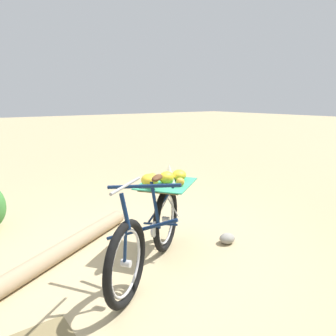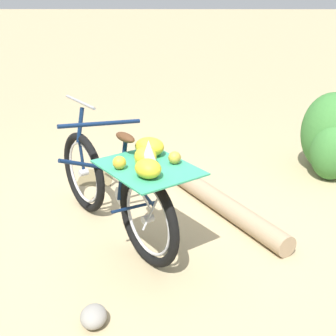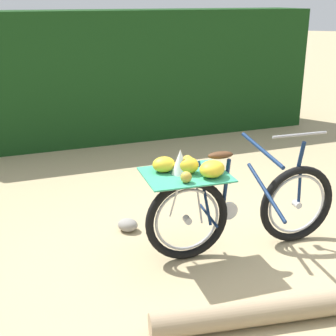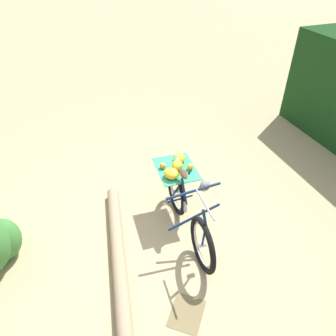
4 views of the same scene
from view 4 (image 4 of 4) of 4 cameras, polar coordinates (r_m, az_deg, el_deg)
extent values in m
plane|color=tan|center=(4.79, 1.15, -9.84)|extent=(60.00, 60.00, 0.00)
torus|color=black|center=(4.07, 6.21, -13.55)|extent=(0.63, 0.49, 0.73)
torus|color=#B7B7BC|center=(4.07, 6.21, -13.55)|extent=(0.47, 0.35, 0.57)
cylinder|color=#B7B7BC|center=(4.07, 6.21, -13.55)|extent=(0.10, 0.10, 0.06)
torus|color=black|center=(4.75, 1.47, -4.21)|extent=(0.63, 0.49, 0.73)
torus|color=#B7B7BC|center=(4.75, 1.47, -4.21)|extent=(0.47, 0.35, 0.57)
cylinder|color=#B7B7BC|center=(4.75, 1.47, -4.21)|extent=(0.10, 0.10, 0.06)
cylinder|color=#0F2347|center=(4.15, 4.67, -8.81)|extent=(0.44, 0.59, 0.30)
cylinder|color=#0F2347|center=(3.93, 4.59, -4.14)|extent=(0.45, 0.60, 0.11)
cylinder|color=#0F2347|center=(4.33, 2.94, -4.33)|extent=(0.09, 0.11, 0.49)
cylinder|color=#0F2347|center=(4.61, 2.22, -5.55)|extent=(0.24, 0.32, 0.05)
cylinder|color=#0F2347|center=(4.50, 2.11, -3.23)|extent=(0.21, 0.27, 0.47)
cylinder|color=#0F2347|center=(3.95, 6.42, -12.27)|extent=(0.05, 0.06, 0.30)
cylinder|color=#0F2347|center=(3.75, 6.61, -9.08)|extent=(0.09, 0.10, 0.30)
cylinder|color=gray|center=(3.62, 6.66, -6.48)|extent=(0.43, 0.33, 0.02)
ellipsoid|color=#4C2D19|center=(4.20, 2.78, -1.03)|extent=(0.23, 0.20, 0.06)
cylinder|color=#B7B7BC|center=(4.47, 3.01, -6.99)|extent=(0.14, 0.11, 0.16)
cylinder|color=#B7B7BC|center=(4.56, 1.88, -3.16)|extent=(0.13, 0.17, 0.39)
cylinder|color=#B7B7BC|center=(4.71, 1.07, -1.59)|extent=(0.16, 0.21, 0.39)
cube|color=brown|center=(4.52, 1.47, -0.31)|extent=(0.74, 0.71, 0.02)
cube|color=#33936B|center=(4.51, 1.47, -0.13)|extent=(0.87, 0.84, 0.01)
ellipsoid|color=gold|center=(4.61, 2.09, 1.88)|extent=(0.25, 0.25, 0.13)
ellipsoid|color=gold|center=(4.30, 0.60, -1.01)|extent=(0.26, 0.28, 0.13)
ellipsoid|color=gold|center=(4.45, 1.68, 0.51)|extent=(0.21, 0.19, 0.14)
sphere|color=#8CAD38|center=(4.47, 2.05, 0.36)|extent=(0.09, 0.09, 0.09)
sphere|color=gold|center=(4.47, 4.00, 0.22)|extent=(0.09, 0.09, 0.09)
sphere|color=#B29333|center=(4.48, -0.94, 0.43)|extent=(0.09, 0.09, 0.09)
cone|color=white|center=(4.48, 1.58, 1.33)|extent=(0.20, 0.20, 0.21)
cylinder|color=#9E8466|center=(4.40, -8.99, -14.41)|extent=(2.14, 1.34, 0.18)
ellipsoid|color=#387533|center=(4.69, -27.58, -11.36)|extent=(0.48, 0.43, 0.61)
ellipsoid|color=gray|center=(5.40, 6.73, -2.78)|extent=(0.20, 0.16, 0.12)
cube|color=olive|center=(3.98, 3.35, -24.59)|extent=(0.44, 0.36, 0.01)
camera|label=1|loc=(2.88, 51.24, -20.01)|focal=34.65mm
camera|label=2|loc=(6.61, 8.64, 23.39)|focal=48.81mm
camera|label=3|loc=(5.28, -41.93, 12.86)|focal=50.40mm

